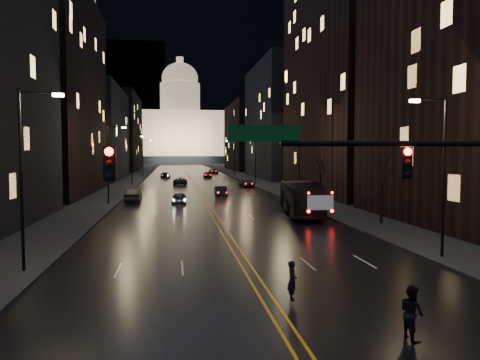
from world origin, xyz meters
name	(u,v)px	position (x,y,z in m)	size (l,w,h in m)	color
ground	(295,343)	(0.00, 0.00, 0.00)	(900.00, 900.00, 0.00)	black
road	(186,172)	(0.00, 130.00, 0.01)	(20.00, 320.00, 0.02)	black
sidewalk_left	(140,172)	(-14.00, 130.00, 0.08)	(8.00, 320.00, 0.16)	black
sidewalk_right	(232,171)	(14.00, 130.00, 0.08)	(8.00, 320.00, 0.16)	black
center_line	(186,172)	(0.00, 130.00, 0.03)	(0.62, 320.00, 0.01)	orange
building_left_mid	(46,93)	(-21.00, 54.00, 14.00)	(12.00, 30.00, 28.00)	black
building_left_far	(94,134)	(-21.00, 92.00, 10.00)	(12.00, 34.00, 20.00)	black
building_left_dist	(119,133)	(-21.00, 140.00, 12.00)	(12.00, 40.00, 24.00)	black
building_right_tall	(350,59)	(21.00, 50.00, 19.00)	(12.00, 30.00, 38.00)	black
building_right_mid	(282,122)	(21.00, 92.00, 13.00)	(12.00, 34.00, 26.00)	black
building_right_dist	(249,137)	(21.00, 140.00, 11.00)	(12.00, 40.00, 22.00)	black
mountain_ridge	(226,82)	(40.00, 380.00, 65.00)	(520.00, 60.00, 130.00)	black
capitol	(180,132)	(0.00, 250.00, 17.15)	(90.00, 50.00, 58.50)	black
traffic_signal	(475,178)	(5.91, 0.00, 5.10)	(17.29, 0.45, 7.00)	black
streetlamp_right_near	(441,168)	(10.81, 10.00, 5.08)	(2.13, 0.25, 9.00)	black
streetlamp_left_near	(25,170)	(-10.81, 10.00, 5.08)	(2.13, 0.25, 9.00)	black
streetlamp_right_mid	(298,159)	(10.81, 40.00, 5.08)	(2.13, 0.25, 9.00)	black
streetlamp_left_mid	(110,160)	(-10.81, 40.00, 5.08)	(2.13, 0.25, 9.00)	black
streetlamp_right_far	(254,157)	(10.81, 70.00, 5.08)	(2.13, 0.25, 9.00)	black
streetlamp_left_far	(133,157)	(-10.81, 70.00, 5.08)	(2.13, 0.25, 9.00)	black
streetlamp_right_dist	(234,156)	(10.81, 100.00, 5.08)	(2.13, 0.25, 9.00)	black
streetlamp_left_dist	(144,156)	(-10.81, 100.00, 5.08)	(2.13, 0.25, 9.00)	black
tree_right_mid	(382,170)	(13.00, 22.00, 4.53)	(2.40, 2.40, 6.65)	black
tree_right_far	(321,165)	(13.00, 38.00, 4.53)	(2.40, 2.40, 6.65)	black
bus	(301,198)	(8.21, 29.08, 1.63)	(2.74, 11.73, 3.27)	black
oncoming_car_a	(179,198)	(-3.13, 39.70, 0.70)	(1.66, 4.14, 1.41)	black
oncoming_car_b	(133,195)	(-8.50, 42.74, 0.81)	(1.71, 4.89, 1.61)	black
oncoming_car_c	(180,181)	(-2.54, 72.23, 0.70)	(2.32, 5.04, 1.40)	black
oncoming_car_d	(165,175)	(-5.67, 94.78, 0.69)	(1.93, 4.76, 1.38)	black
receding_car_a	(221,192)	(2.50, 48.10, 0.70)	(1.47, 4.23, 1.39)	black
receding_car_b	(247,183)	(8.50, 63.95, 0.77)	(1.82, 4.53, 1.55)	black
receding_car_c	(207,175)	(4.01, 94.59, 0.67)	(1.87, 4.60, 1.33)	black
receding_car_d	(213,171)	(7.17, 115.78, 0.70)	(2.33, 5.06, 1.41)	black
pedestrian_a	(292,281)	(0.97, 4.16, 0.80)	(0.58, 0.38, 1.60)	black
pedestrian_b	(412,313)	(3.72, -0.22, 0.87)	(0.85, 0.46, 1.74)	black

